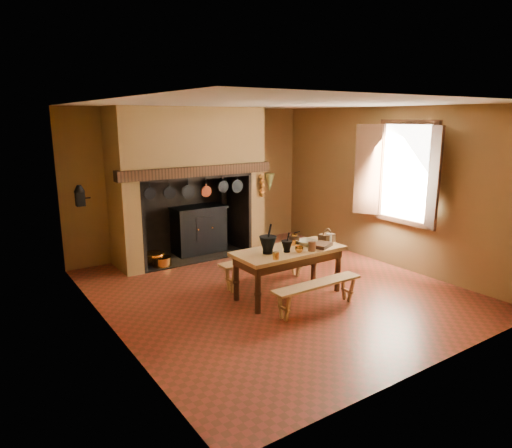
{
  "coord_description": "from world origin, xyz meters",
  "views": [
    {
      "loc": [
        -3.97,
        -5.36,
        2.6
      ],
      "look_at": [
        -0.14,
        0.3,
        1.01
      ],
      "focal_mm": 32.0,
      "sensor_mm": 36.0,
      "label": 1
    }
  ],
  "objects_px": {
    "wicker_basket": "(327,238)",
    "coffee_grinder": "(294,239)",
    "work_table": "(289,257)",
    "iron_range": "(199,229)",
    "bench_front": "(317,290)",
    "mixing_bowl": "(307,242)"
  },
  "relations": [
    {
      "from": "iron_range",
      "to": "coffee_grinder",
      "type": "height_order",
      "value": "iron_range"
    },
    {
      "from": "iron_range",
      "to": "work_table",
      "type": "bearing_deg",
      "value": -88.37
    },
    {
      "from": "work_table",
      "to": "coffee_grinder",
      "type": "xyz_separation_m",
      "value": [
        0.25,
        0.19,
        0.19
      ]
    },
    {
      "from": "wicker_basket",
      "to": "coffee_grinder",
      "type": "bearing_deg",
      "value": 149.77
    },
    {
      "from": "bench_front",
      "to": "wicker_basket",
      "type": "distance_m",
      "value": 1.09
    },
    {
      "from": "work_table",
      "to": "mixing_bowl",
      "type": "bearing_deg",
      "value": 6.7
    },
    {
      "from": "bench_front",
      "to": "wicker_basket",
      "type": "relative_size",
      "value": 5.7
    },
    {
      "from": "iron_range",
      "to": "bench_front",
      "type": "bearing_deg",
      "value": -88.68
    },
    {
      "from": "coffee_grinder",
      "to": "wicker_basket",
      "type": "height_order",
      "value": "wicker_basket"
    },
    {
      "from": "mixing_bowl",
      "to": "wicker_basket",
      "type": "xyz_separation_m",
      "value": [
        0.36,
        -0.06,
        0.04
      ]
    },
    {
      "from": "wicker_basket",
      "to": "mixing_bowl",
      "type": "bearing_deg",
      "value": 163.48
    },
    {
      "from": "bench_front",
      "to": "wicker_basket",
      "type": "height_order",
      "value": "wicker_basket"
    },
    {
      "from": "work_table",
      "to": "bench_front",
      "type": "distance_m",
      "value": 0.72
    },
    {
      "from": "iron_range",
      "to": "wicker_basket",
      "type": "relative_size",
      "value": 6.4
    },
    {
      "from": "work_table",
      "to": "wicker_basket",
      "type": "xyz_separation_m",
      "value": [
        0.73,
        -0.02,
        0.19
      ]
    },
    {
      "from": "work_table",
      "to": "coffee_grinder",
      "type": "height_order",
      "value": "coffee_grinder"
    },
    {
      "from": "coffee_grinder",
      "to": "mixing_bowl",
      "type": "bearing_deg",
      "value": -36.02
    },
    {
      "from": "work_table",
      "to": "iron_range",
      "type": "bearing_deg",
      "value": 91.63
    },
    {
      "from": "iron_range",
      "to": "work_table",
      "type": "relative_size",
      "value": 0.96
    },
    {
      "from": "work_table",
      "to": "wicker_basket",
      "type": "bearing_deg",
      "value": -1.39
    },
    {
      "from": "work_table",
      "to": "coffee_grinder",
      "type": "distance_m",
      "value": 0.37
    },
    {
      "from": "wicker_basket",
      "to": "iron_range",
      "type": "bearing_deg",
      "value": 99.78
    }
  ]
}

